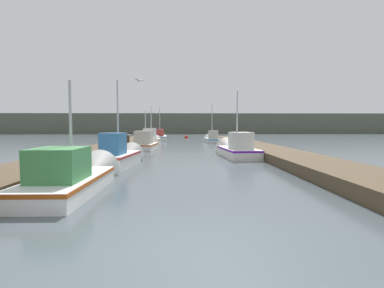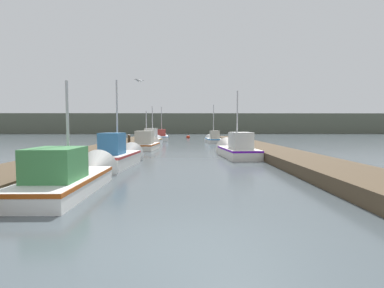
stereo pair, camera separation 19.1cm
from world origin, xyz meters
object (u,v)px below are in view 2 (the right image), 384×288
fishing_boat_3 (147,144)px  fishing_boat_4 (153,140)px  mooring_piling_0 (129,142)px  seagull_lead (139,81)px  fishing_boat_0 (74,176)px  fishing_boat_6 (162,137)px  channel_buoy (188,137)px  fishing_boat_2 (235,149)px  fishing_boat_5 (213,139)px  fishing_boat_1 (119,155)px

fishing_boat_3 → fishing_boat_4: (-0.14, 5.22, 0.06)m
mooring_piling_0 → seagull_lead: 9.57m
fishing_boat_0 → fishing_boat_3: fishing_boat_0 is taller
mooring_piling_0 → seagull_lead: size_ratio=2.31×
fishing_boat_4 → fishing_boat_6: (0.03, 9.39, -0.07)m
fishing_boat_6 → fishing_boat_4: bearing=-94.6°
fishing_boat_4 → fishing_boat_6: 9.39m
fishing_boat_4 → channel_buoy: bearing=81.0°
fishing_boat_4 → channel_buoy: fishing_boat_4 is taller
fishing_boat_3 → fishing_boat_6: size_ratio=0.78×
fishing_boat_0 → seagull_lead: (1.06, 5.84, 3.68)m
fishing_boat_0 → channel_buoy: fishing_boat_0 is taller
fishing_boat_2 → fishing_boat_3: (-6.18, 5.59, -0.01)m
fishing_boat_0 → fishing_boat_3: (0.16, 14.84, 0.04)m
fishing_boat_5 → fishing_boat_0: bearing=-109.2°
fishing_boat_3 → channel_buoy: bearing=84.8°
fishing_boat_3 → fishing_boat_5: (6.08, 9.46, -0.05)m
fishing_boat_1 → channel_buoy: 30.20m
mooring_piling_0 → fishing_boat_6: bearing=85.3°
fishing_boat_1 → fishing_boat_3: bearing=94.7°
fishing_boat_0 → channel_buoy: 35.47m
fishing_boat_2 → fishing_boat_4: size_ratio=1.11×
fishing_boat_5 → fishing_boat_6: 8.04m
fishing_boat_2 → fishing_boat_4: (-6.31, 10.81, 0.04)m
fishing_boat_4 → mooring_piling_0: bearing=-98.4°
fishing_boat_1 → fishing_boat_4: fishing_boat_1 is taller
fishing_boat_3 → seagull_lead: 9.75m
fishing_boat_6 → seagull_lead: bearing=-92.0°
fishing_boat_1 → mooring_piling_0: 9.28m
fishing_boat_1 → seagull_lead: bearing=35.8°
fishing_boat_4 → fishing_boat_6: size_ratio=0.84×
fishing_boat_3 → mooring_piling_0: (-1.34, -0.36, 0.17)m
fishing_boat_6 → channel_buoy: (3.42, 5.86, -0.26)m
fishing_boat_0 → mooring_piling_0: (-1.18, 14.48, 0.21)m
fishing_boat_1 → fishing_boat_5: fishing_boat_5 is taller
fishing_boat_5 → seagull_lead: 19.52m
fishing_boat_1 → fishing_boat_6: (-0.09, 24.15, -0.04)m
fishing_boat_6 → mooring_piling_0: size_ratio=4.93×
mooring_piling_0 → channel_buoy: bearing=77.4°
fishing_boat_3 → fishing_boat_6: fishing_boat_6 is taller
fishing_boat_2 → fishing_boat_3: fishing_boat_2 is taller
fishing_boat_2 → fishing_boat_5: fishing_boat_5 is taller
fishing_boat_3 → fishing_boat_2: bearing=-38.2°
fishing_boat_1 → fishing_boat_6: fishing_boat_6 is taller
fishing_boat_1 → fishing_boat_4: (-0.12, 14.77, 0.03)m
fishing_boat_2 → seagull_lead: 7.25m
fishing_boat_1 → fishing_boat_6: bearing=95.0°
mooring_piling_0 → seagull_lead: (2.24, -8.64, 3.47)m
fishing_boat_4 → fishing_boat_3: bearing=-84.7°
fishing_boat_5 → channel_buoy: bearing=99.3°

